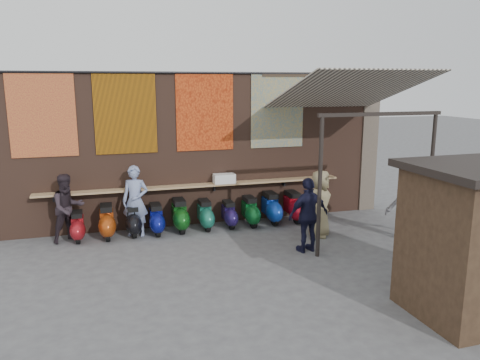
{
  "coord_description": "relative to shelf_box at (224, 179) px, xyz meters",
  "views": [
    {
      "loc": [
        -2.32,
        -9.43,
        3.76
      ],
      "look_at": [
        0.86,
        1.2,
        1.42
      ],
      "focal_mm": 35.0,
      "sensor_mm": 36.0,
      "label": 1
    }
  ],
  "objects": [
    {
      "name": "ground",
      "position": [
        -0.75,
        -2.3,
        -1.25
      ],
      "size": [
        70.0,
        70.0,
        0.0
      ],
      "primitive_type": "plane",
      "color": "#474749",
      "rests_on": "ground"
    },
    {
      "name": "brick_wall",
      "position": [
        -0.75,
        0.4,
        0.75
      ],
      "size": [
        10.0,
        0.4,
        4.0
      ],
      "primitive_type": "cube",
      "color": "brown",
      "rests_on": "ground"
    },
    {
      "name": "pier_right",
      "position": [
        4.45,
        0.4,
        0.75
      ],
      "size": [
        0.5,
        0.5,
        4.0
      ],
      "primitive_type": "cube",
      "color": "#4C4238",
      "rests_on": "ground"
    },
    {
      "name": "eating_counter",
      "position": [
        -0.75,
        0.03,
        -0.15
      ],
      "size": [
        8.0,
        0.32,
        0.05
      ],
      "primitive_type": "cube",
      "color": "#9E7A51",
      "rests_on": "brick_wall"
    },
    {
      "name": "shelf_box",
      "position": [
        0.0,
        0.0,
        0.0
      ],
      "size": [
        0.57,
        0.3,
        0.25
      ],
      "primitive_type": "cube",
      "color": "white",
      "rests_on": "eating_counter"
    },
    {
      "name": "tapestry_redgold",
      "position": [
        -4.35,
        0.18,
        1.75
      ],
      "size": [
        1.5,
        0.02,
        2.0
      ],
      "primitive_type": "cube",
      "color": "maroon",
      "rests_on": "brick_wall"
    },
    {
      "name": "tapestry_sun",
      "position": [
        -2.45,
        0.18,
        1.75
      ],
      "size": [
        1.5,
        0.02,
        2.0
      ],
      "primitive_type": "cube",
      "color": "#C9710B",
      "rests_on": "brick_wall"
    },
    {
      "name": "tapestry_orange",
      "position": [
        -0.45,
        0.18,
        1.75
      ],
      "size": [
        1.5,
        0.02,
        2.0
      ],
      "primitive_type": "cube",
      "color": "#CC4C19",
      "rests_on": "brick_wall"
    },
    {
      "name": "tapestry_multi",
      "position": [
        1.55,
        0.18,
        1.75
      ],
      "size": [
        1.5,
        0.02,
        2.0
      ],
      "primitive_type": "cube",
      "color": "#296096",
      "rests_on": "brick_wall"
    },
    {
      "name": "hang_rail",
      "position": [
        -0.75,
        0.17,
        2.73
      ],
      "size": [
        9.5,
        0.06,
        0.06
      ],
      "primitive_type": "cylinder",
      "rotation": [
        0.0,
        1.57,
        0.0
      ],
      "color": "black",
      "rests_on": "brick_wall"
    },
    {
      "name": "scooter_stool_0",
      "position": [
        -3.73,
        -0.31,
        -0.9
      ],
      "size": [
        0.33,
        0.74,
        0.7
      ],
      "primitive_type": null,
      "color": "maroon",
      "rests_on": "ground"
    },
    {
      "name": "scooter_stool_1",
      "position": [
        -3.05,
        -0.29,
        -0.84
      ],
      "size": [
        0.38,
        0.85,
        0.81
      ],
      "primitive_type": null,
      "color": "#96370D",
      "rests_on": "ground"
    },
    {
      "name": "scooter_stool_2",
      "position": [
        -2.42,
        -0.26,
        -0.87
      ],
      "size": [
        0.36,
        0.79,
        0.75
      ],
      "primitive_type": null,
      "color": "black",
      "rests_on": "ground"
    },
    {
      "name": "scooter_stool_3",
      "position": [
        -1.86,
        -0.33,
        -0.87
      ],
      "size": [
        0.36,
        0.79,
        0.75
      ],
      "primitive_type": null,
      "color": "navy",
      "rests_on": "ground"
    },
    {
      "name": "scooter_stool_4",
      "position": [
        -1.25,
        -0.27,
        -0.84
      ],
      "size": [
        0.39,
        0.86,
        0.82
      ],
      "primitive_type": null,
      "color": "#0E4A13",
      "rests_on": "ground"
    },
    {
      "name": "scooter_stool_5",
      "position": [
        -0.59,
        -0.28,
        -0.87
      ],
      "size": [
        0.36,
        0.79,
        0.75
      ],
      "primitive_type": null,
      "color": "#196551",
      "rests_on": "ground"
    },
    {
      "name": "scooter_stool_6",
      "position": [
        0.04,
        -0.31,
        -0.91
      ],
      "size": [
        0.32,
        0.72,
        0.68
      ],
      "primitive_type": null,
      "color": "#1D1245",
      "rests_on": "ground"
    },
    {
      "name": "scooter_stool_7",
      "position": [
        0.62,
        -0.33,
        -0.87
      ],
      "size": [
        0.36,
        0.8,
        0.76
      ],
      "primitive_type": null,
      "color": "#0B5320",
      "rests_on": "ground"
    },
    {
      "name": "scooter_stool_8",
      "position": [
        1.24,
        -0.28,
        -0.84
      ],
      "size": [
        0.39,
        0.87,
        0.83
      ],
      "primitive_type": null,
      "color": "navy",
      "rests_on": "ground"
    },
    {
      "name": "scooter_stool_9",
      "position": [
        1.88,
        -0.3,
        -0.84
      ],
      "size": [
        0.39,
        0.86,
        0.81
      ],
      "primitive_type": null,
      "color": "#B10D1D",
      "rests_on": "ground"
    },
    {
      "name": "diner_left",
      "position": [
        -2.35,
        -0.3,
        -0.37
      ],
      "size": [
        0.74,
        0.6,
        1.76
      ],
      "primitive_type": "imported",
      "rotation": [
        0.0,
        0.0,
        -0.31
      ],
      "color": "#7B89B3",
      "rests_on": "ground"
    },
    {
      "name": "diner_right",
      "position": [
        -3.92,
        -0.3,
        -0.42
      ],
      "size": [
        1.0,
        0.92,
        1.65
      ],
      "primitive_type": "imported",
      "rotation": [
        0.0,
        0.0,
        0.47
      ],
      "color": "black",
      "rests_on": "ground"
    },
    {
      "name": "shopper_navy",
      "position": [
        1.26,
        -2.55,
        -0.4
      ],
      "size": [
        1.04,
        0.55,
        1.7
      ],
      "primitive_type": "imported",
      "rotation": [
        0.0,
        0.0,
        3.29
      ],
      "color": "black",
      "rests_on": "ground"
    },
    {
      "name": "shopper_grey",
      "position": [
        3.96,
        -2.52,
        -0.34
      ],
      "size": [
        1.35,
        1.14,
        1.81
      ],
      "primitive_type": "imported",
      "rotation": [
        0.0,
        0.0,
        2.66
      ],
      "color": "#5F5E63",
      "rests_on": "ground"
    },
    {
      "name": "shopper_tan",
      "position": [
        1.99,
        -1.65,
        -0.42
      ],
      "size": [
        0.92,
        0.96,
        1.66
      ],
      "primitive_type": "imported",
      "rotation": [
        0.0,
        0.0,
        0.89
      ],
      "color": "#867955",
      "rests_on": "ground"
    },
    {
      "name": "stall_sign",
      "position": [
        2.75,
        -5.11,
        0.48
      ],
      "size": [
        1.2,
        0.06,
        0.5
      ],
      "primitive_type": "cube",
      "rotation": [
        0.0,
        0.0,
        0.02
      ],
      "color": "gold",
      "rests_on": "market_stall"
    },
    {
      "name": "stall_shelf",
      "position": [
        2.75,
        -5.11,
        -0.38
      ],
      "size": [
        1.83,
        0.13,
        0.06
      ],
      "primitive_type": "cube",
      "rotation": [
        0.0,
        0.0,
        0.02
      ],
      "color": "#473321",
      "rests_on": "market_stall"
    },
    {
      "name": "awning_canvas",
      "position": [
        2.75,
        -1.4,
        2.3
      ],
      "size": [
        3.2,
        3.28,
        0.97
      ],
      "primitive_type": "cube",
      "rotation": [
        -0.28,
        0.0,
        0.0
      ],
      "color": "beige",
      "rests_on": "brick_wall"
    },
    {
      "name": "awning_ledger",
      "position": [
        2.75,
        0.19,
        2.7
      ],
      "size": [
        3.3,
        0.08,
        0.12
      ],
      "primitive_type": "cube",
      "color": "#33261C",
      "rests_on": "brick_wall"
    },
    {
      "name": "awning_header",
      "position": [
        2.75,
        -2.9,
        1.83
      ],
      "size": [
        3.0,
        0.08,
        0.08
      ],
      "primitive_type": "cube",
      "color": "black",
      "rests_on": "awning_post_left"
    },
    {
      "name": "awning_post_left",
      "position": [
        1.35,
        -2.9,
        0.3
      ],
      "size": [
        0.09,
        0.09,
        3.1
      ],
      "primitive_type": "cylinder",
      "color": "black",
      "rests_on": "ground"
    },
    {
      "name": "awning_post_right",
      "position": [
        4.15,
        -2.9,
        0.3
      ],
      "size": [
        0.09,
        0.09,
        3.1
      ],
      "primitive_type": "cylinder",
      "color": "black",
      "rests_on": "ground"
    }
  ]
}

